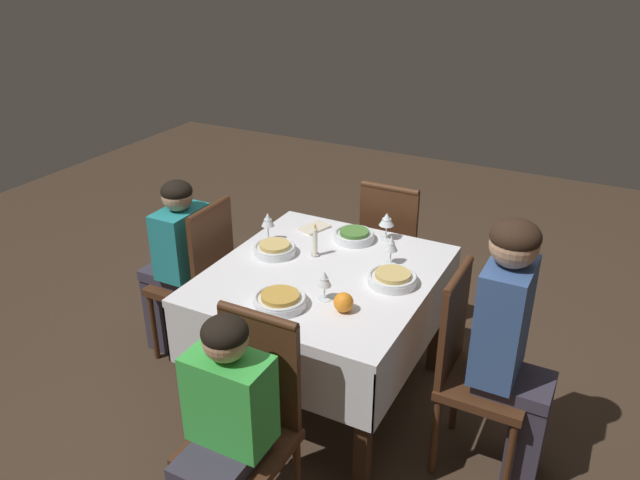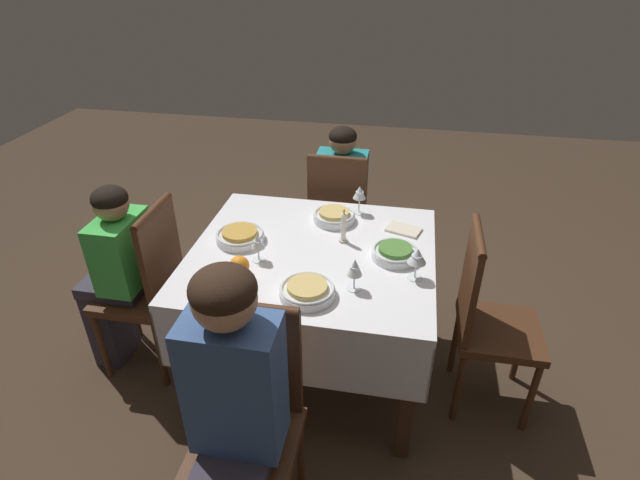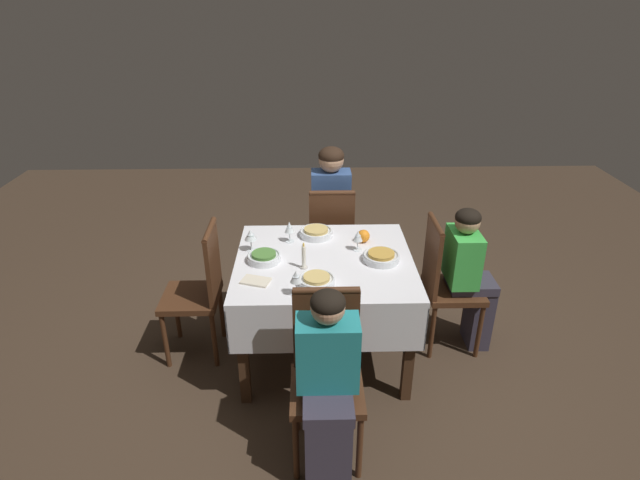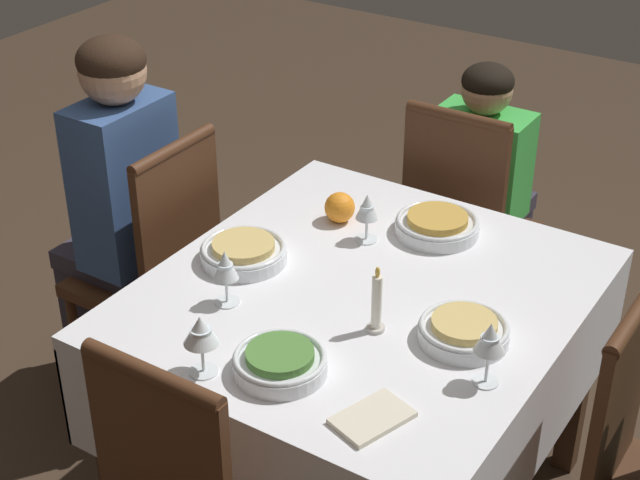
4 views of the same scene
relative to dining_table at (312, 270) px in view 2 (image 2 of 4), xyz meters
The scene contains 20 objects.
ground_plane 0.63m from the dining_table, ahead, with size 8.00×8.00×0.00m, color #3D2D21.
dining_table is the anchor object (origin of this frame).
chair_north 0.77m from the dining_table, 84.16° to the left, with size 0.37×0.37×0.94m.
chair_east 0.82m from the dining_table, ahead, with size 0.37×0.37×0.94m.
chair_south 0.77m from the dining_table, 90.92° to the right, with size 0.37×0.37×0.94m.
chair_west 0.82m from the dining_table, behind, with size 0.37×0.37×0.94m.
person_adult_denim 0.91m from the dining_table, 85.10° to the left, with size 0.30×0.34×1.21m.
person_child_green 0.97m from the dining_table, ahead, with size 0.33×0.30×1.03m.
person_child_teal 0.92m from the dining_table, 90.76° to the right, with size 0.30×0.33×1.04m.
bowl_north 0.36m from the dining_table, 97.92° to the left, with size 0.23×0.23×0.06m.
wine_glass_north 0.39m from the dining_table, 131.95° to the left, with size 0.06×0.06×0.15m.
bowl_east 0.38m from the dining_table, ahead, with size 0.23×0.23×0.06m.
wine_glass_east 0.32m from the dining_table, 28.38° to the left, with size 0.06×0.06×0.14m.
bowl_south 0.33m from the dining_table, 100.16° to the right, with size 0.21×0.21×0.06m.
wine_glass_south 0.49m from the dining_table, 112.32° to the right, with size 0.07×0.07×0.15m.
bowl_west 0.40m from the dining_table, behind, with size 0.21×0.21×0.06m.
wine_glass_west 0.53m from the dining_table, 164.76° to the left, with size 0.08×0.08×0.15m.
candle_centerpiece 0.24m from the dining_table, 139.00° to the right, with size 0.04×0.04×0.17m.
orange_fruit 0.39m from the dining_table, 41.03° to the left, with size 0.09×0.09×0.09m, color orange.
napkin_red_folded 0.50m from the dining_table, 147.03° to the right, with size 0.18×0.15×0.01m.
Camera 2 is at (-0.39, 1.88, 1.97)m, focal length 28.00 mm.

